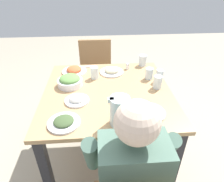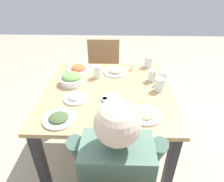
{
  "view_description": "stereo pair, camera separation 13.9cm",
  "coord_description": "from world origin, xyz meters",
  "px_view_note": "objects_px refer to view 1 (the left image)",
  "views": [
    {
      "loc": [
        -0.06,
        -1.31,
        1.58
      ],
      "look_at": [
        0.04,
        -0.01,
        0.75
      ],
      "focal_mm": 31.56,
      "sensor_mm": 36.0,
      "label": 1
    },
    {
      "loc": [
        0.08,
        -1.32,
        1.58
      ],
      "look_at": [
        0.04,
        -0.01,
        0.75
      ],
      "focal_mm": 31.56,
      "sensor_mm": 36.0,
      "label": 2
    }
  ],
  "objects_px": {
    "water_glass_center": "(159,76)",
    "water_glass_by_pitcher": "(149,74)",
    "plate_yoghurt": "(77,99)",
    "plate_beans": "(112,71)",
    "dining_table": "(108,102)",
    "water_glass_near_right": "(143,60)",
    "water_glass_far_right": "(158,82)",
    "water_glass_far_left": "(94,73)",
    "plate_fries": "(149,112)",
    "salad_bowl": "(70,81)",
    "plate_dolmas": "(64,122)",
    "salt_shaker": "(128,66)",
    "water_pitcher": "(120,111)",
    "plate_rice_curry": "(74,70)",
    "chair_far": "(96,73)",
    "diner_near": "(129,171)"
  },
  "relations": [
    {
      "from": "water_glass_center",
      "to": "water_glass_by_pitcher",
      "type": "xyz_separation_m",
      "value": [
        -0.07,
        0.05,
        -0.0
      ]
    },
    {
      "from": "plate_yoghurt",
      "to": "plate_beans",
      "type": "bearing_deg",
      "value": 56.88
    },
    {
      "from": "dining_table",
      "to": "water_glass_near_right",
      "type": "bearing_deg",
      "value": 50.17
    },
    {
      "from": "plate_beans",
      "to": "water_glass_far_right",
      "type": "bearing_deg",
      "value": -40.46
    },
    {
      "from": "water_glass_far_left",
      "to": "water_glass_far_right",
      "type": "xyz_separation_m",
      "value": [
        0.5,
        -0.2,
        -0.0
      ]
    },
    {
      "from": "water_glass_far_left",
      "to": "water_glass_near_right",
      "type": "bearing_deg",
      "value": 26.1
    },
    {
      "from": "plate_fries",
      "to": "plate_yoghurt",
      "type": "relative_size",
      "value": 1.2
    },
    {
      "from": "dining_table",
      "to": "water_glass_by_pitcher",
      "type": "xyz_separation_m",
      "value": [
        0.37,
        0.17,
        0.16
      ]
    },
    {
      "from": "salad_bowl",
      "to": "plate_fries",
      "type": "height_order",
      "value": "salad_bowl"
    },
    {
      "from": "plate_dolmas",
      "to": "salt_shaker",
      "type": "height_order",
      "value": "salt_shaker"
    },
    {
      "from": "water_pitcher",
      "to": "plate_beans",
      "type": "height_order",
      "value": "water_pitcher"
    },
    {
      "from": "plate_yoghurt",
      "to": "water_glass_by_pitcher",
      "type": "height_order",
      "value": "water_glass_by_pitcher"
    },
    {
      "from": "plate_dolmas",
      "to": "plate_rice_curry",
      "type": "xyz_separation_m",
      "value": [
        0.0,
        0.71,
        0.0
      ]
    },
    {
      "from": "chair_far",
      "to": "salad_bowl",
      "type": "xyz_separation_m",
      "value": [
        -0.2,
        -0.75,
        0.31
      ]
    },
    {
      "from": "salt_shaker",
      "to": "water_glass_by_pitcher",
      "type": "bearing_deg",
      "value": -52.31
    },
    {
      "from": "plate_yoghurt",
      "to": "water_glass_center",
      "type": "distance_m",
      "value": 0.72
    },
    {
      "from": "chair_far",
      "to": "water_glass_near_right",
      "type": "xyz_separation_m",
      "value": [
        0.47,
        -0.4,
        0.32
      ]
    },
    {
      "from": "plate_beans",
      "to": "water_glass_center",
      "type": "xyz_separation_m",
      "value": [
        0.39,
        -0.19,
        0.04
      ]
    },
    {
      "from": "dining_table",
      "to": "salt_shaker",
      "type": "distance_m",
      "value": 0.45
    },
    {
      "from": "plate_yoghurt",
      "to": "plate_rice_curry",
      "type": "bearing_deg",
      "value": 97.18
    },
    {
      "from": "salt_shaker",
      "to": "plate_fries",
      "type": "bearing_deg",
      "value": -85.81
    },
    {
      "from": "dining_table",
      "to": "chair_far",
      "type": "bearing_deg",
      "value": 96.55
    },
    {
      "from": "plate_yoghurt",
      "to": "plate_fries",
      "type": "bearing_deg",
      "value": -19.88
    },
    {
      "from": "diner_near",
      "to": "plate_fries",
      "type": "relative_size",
      "value": 5.46
    },
    {
      "from": "dining_table",
      "to": "plate_beans",
      "type": "bearing_deg",
      "value": 79.71
    },
    {
      "from": "water_glass_by_pitcher",
      "to": "water_glass_center",
      "type": "bearing_deg",
      "value": -35.68
    },
    {
      "from": "water_glass_far_left",
      "to": "plate_rice_curry",
      "type": "bearing_deg",
      "value": 144.85
    },
    {
      "from": "dining_table",
      "to": "plate_rice_curry",
      "type": "bearing_deg",
      "value": 129.8
    },
    {
      "from": "plate_dolmas",
      "to": "salt_shaker",
      "type": "bearing_deg",
      "value": 55.76
    },
    {
      "from": "chair_far",
      "to": "water_glass_far_right",
      "type": "bearing_deg",
      "value": -59.22
    },
    {
      "from": "water_glass_far_left",
      "to": "dining_table",
      "type": "bearing_deg",
      "value": -64.79
    },
    {
      "from": "water_glass_by_pitcher",
      "to": "plate_fries",
      "type": "bearing_deg",
      "value": -102.85
    },
    {
      "from": "diner_near",
      "to": "water_glass_center",
      "type": "distance_m",
      "value": 0.86
    },
    {
      "from": "plate_rice_curry",
      "to": "water_glass_center",
      "type": "xyz_separation_m",
      "value": [
        0.73,
        -0.23,
        0.03
      ]
    },
    {
      "from": "dining_table",
      "to": "plate_dolmas",
      "type": "relative_size",
      "value": 4.89
    },
    {
      "from": "plate_rice_curry",
      "to": "plate_yoghurt",
      "type": "relative_size",
      "value": 1.26
    },
    {
      "from": "plate_yoghurt",
      "to": "water_glass_by_pitcher",
      "type": "bearing_deg",
      "value": 26.49
    },
    {
      "from": "diner_near",
      "to": "plate_rice_curry",
      "type": "height_order",
      "value": "diner_near"
    },
    {
      "from": "plate_yoghurt",
      "to": "salt_shaker",
      "type": "bearing_deg",
      "value": 48.81
    },
    {
      "from": "plate_beans",
      "to": "water_glass_far_left",
      "type": "relative_size",
      "value": 2.04
    },
    {
      "from": "diner_near",
      "to": "water_pitcher",
      "type": "relative_size",
      "value": 6.11
    },
    {
      "from": "plate_dolmas",
      "to": "plate_rice_curry",
      "type": "height_order",
      "value": "plate_rice_curry"
    },
    {
      "from": "plate_fries",
      "to": "plate_rice_curry",
      "type": "distance_m",
      "value": 0.85
    },
    {
      "from": "water_glass_near_right",
      "to": "plate_dolmas",
      "type": "bearing_deg",
      "value": -129.26
    },
    {
      "from": "water_glass_by_pitcher",
      "to": "salt_shaker",
      "type": "distance_m",
      "value": 0.26
    },
    {
      "from": "plate_dolmas",
      "to": "water_glass_center",
      "type": "height_order",
      "value": "water_glass_center"
    },
    {
      "from": "plate_dolmas",
      "to": "water_pitcher",
      "type": "bearing_deg",
      "value": -3.52
    },
    {
      "from": "water_pitcher",
      "to": "plate_beans",
      "type": "bearing_deg",
      "value": 89.77
    },
    {
      "from": "diner_near",
      "to": "dining_table",
      "type": "bearing_deg",
      "value": 97.07
    },
    {
      "from": "plate_fries",
      "to": "chair_far",
      "type": "bearing_deg",
      "value": 107.27
    }
  ]
}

